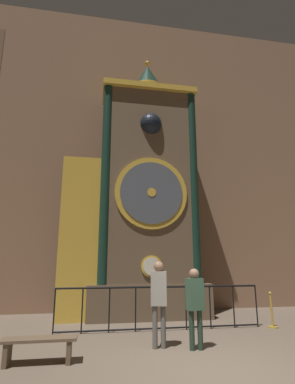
{
  "coord_description": "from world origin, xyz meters",
  "views": [
    {
      "loc": [
        -2.12,
        -5.13,
        1.78
      ],
      "look_at": [
        -0.3,
        5.13,
        4.2
      ],
      "focal_mm": 28.0,
      "sensor_mm": 36.0,
      "label": 1
    }
  ],
  "objects_px": {
    "clock_tower": "(138,199)",
    "visitor_near": "(159,294)",
    "visitor_bench": "(39,345)",
    "visitor_far": "(195,300)",
    "stanchion_post": "(272,316)"
  },
  "relations": [
    {
      "from": "clock_tower",
      "to": "visitor_near",
      "type": "bearing_deg",
      "value": -90.45
    },
    {
      "from": "visitor_near",
      "to": "visitor_bench",
      "type": "relative_size",
      "value": 1.35
    },
    {
      "from": "visitor_near",
      "to": "visitor_far",
      "type": "xyz_separation_m",
      "value": [
        0.73,
        -0.24,
        -0.1
      ]
    },
    {
      "from": "clock_tower",
      "to": "visitor_far",
      "type": "distance_m",
      "value": 4.85
    },
    {
      "from": "stanchion_post",
      "to": "visitor_bench",
      "type": "relative_size",
      "value": 0.72
    },
    {
      "from": "visitor_near",
      "to": "clock_tower",
      "type": "bearing_deg",
      "value": 103.36
    },
    {
      "from": "visitor_far",
      "to": "visitor_bench",
      "type": "bearing_deg",
      "value": 173.69
    },
    {
      "from": "clock_tower",
      "to": "visitor_far",
      "type": "height_order",
      "value": "clock_tower"
    },
    {
      "from": "visitor_near",
      "to": "stanchion_post",
      "type": "distance_m",
      "value": 3.87
    },
    {
      "from": "visitor_near",
      "to": "visitor_bench",
      "type": "distance_m",
      "value": 2.52
    },
    {
      "from": "stanchion_post",
      "to": "visitor_bench",
      "type": "distance_m",
      "value": 6.18
    },
    {
      "from": "clock_tower",
      "to": "visitor_near",
      "type": "height_order",
      "value": "clock_tower"
    },
    {
      "from": "clock_tower",
      "to": "visitor_far",
      "type": "xyz_separation_m",
      "value": [
        0.7,
        -3.79,
        -2.95
      ]
    },
    {
      "from": "clock_tower",
      "to": "visitor_bench",
      "type": "height_order",
      "value": "clock_tower"
    },
    {
      "from": "clock_tower",
      "to": "stanchion_post",
      "type": "bearing_deg",
      "value": -31.2
    }
  ]
}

